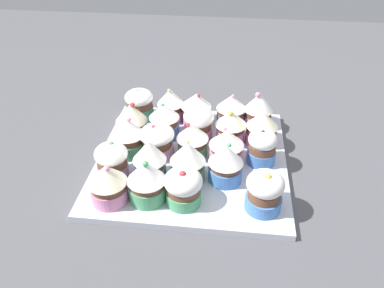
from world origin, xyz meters
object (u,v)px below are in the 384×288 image
(cupcake_21, at_px, (231,109))
(cupcake_4, at_px, (112,160))
(cupcake_6, at_px, (188,161))
(cupcake_16, at_px, (231,126))
(cupcake_17, at_px, (262,128))
(cupcake_1, at_px, (147,180))
(cupcake_9, at_px, (157,140))
(cupcake_8, at_px, (128,136))
(cupcake_18, at_px, (139,104))
(cupcake_19, at_px, (171,104))
(cupcake_2, at_px, (186,187))
(cupcake_0, at_px, (108,183))
(cupcake_15, at_px, (199,123))
(cupcake_20, at_px, (196,108))
(cupcake_3, at_px, (265,191))
(cupcake_22, at_px, (259,109))
(cupcake_13, at_px, (132,120))
(cupcake_7, at_px, (226,163))
(cupcake_14, at_px, (164,120))
(baking_tray, at_px, (192,159))
(cupcake_5, at_px, (150,159))
(cupcake_12, at_px, (262,148))
(cupcake_10, at_px, (191,139))

(cupcake_21, bearing_deg, cupcake_4, -135.31)
(cupcake_6, relative_size, cupcake_16, 1.10)
(cupcake_6, distance_m, cupcake_17, 0.18)
(cupcake_1, xyz_separation_m, cupcake_9, (-0.01, 0.12, -0.01))
(cupcake_8, height_order, cupcake_18, cupcake_8)
(cupcake_19, bearing_deg, cupcake_2, -75.72)
(cupcake_0, xyz_separation_m, cupcake_6, (0.12, 0.07, 0.00))
(cupcake_15, xyz_separation_m, cupcake_20, (-0.01, 0.06, -0.00))
(cupcake_3, height_order, cupcake_22, cupcake_22)
(cupcake_13, bearing_deg, cupcake_22, 15.83)
(cupcake_2, xyz_separation_m, cupcake_4, (-0.14, 0.05, 0.00))
(cupcake_0, relative_size, cupcake_4, 1.08)
(cupcake_8, distance_m, cupcake_19, 0.14)
(cupcake_18, distance_m, cupcake_20, 0.12)
(cupcake_17, bearing_deg, cupcake_7, -117.97)
(cupcake_0, relative_size, cupcake_3, 1.00)
(cupcake_22, bearing_deg, cupcake_21, 178.97)
(cupcake_14, bearing_deg, cupcake_20, 44.15)
(baking_tray, distance_m, cupcake_0, 0.18)
(cupcake_14, height_order, cupcake_18, cupcake_14)
(baking_tray, distance_m, cupcake_13, 0.15)
(cupcake_16, height_order, cupcake_19, cupcake_19)
(baking_tray, height_order, cupcake_22, cupcake_22)
(baking_tray, distance_m, cupcake_18, 0.19)
(cupcake_8, distance_m, cupcake_15, 0.14)
(cupcake_14, relative_size, cupcake_19, 0.99)
(cupcake_1, height_order, cupcake_5, same)
(cupcake_15, bearing_deg, cupcake_12, -28.54)
(cupcake_22, bearing_deg, cupcake_19, 179.70)
(cupcake_4, relative_size, cupcake_13, 0.89)
(cupcake_2, height_order, cupcake_10, cupcake_10)
(cupcake_14, xyz_separation_m, cupcake_18, (-0.07, 0.07, -0.00))
(cupcake_7, height_order, cupcake_18, cupcake_7)
(cupcake_4, xyz_separation_m, cupcake_8, (0.01, 0.07, 0.01))
(cupcake_9, distance_m, cupcake_15, 0.09)
(cupcake_3, bearing_deg, cupcake_6, 155.65)
(cupcake_6, bearing_deg, cupcake_2, -87.02)
(cupcake_3, xyz_separation_m, cupcake_14, (-0.19, 0.19, 0.00))
(cupcake_3, relative_size, cupcake_7, 1.00)
(baking_tray, bearing_deg, cupcake_15, 84.40)
(cupcake_17, bearing_deg, cupcake_15, -179.67)
(cupcake_3, distance_m, cupcake_20, 0.28)
(cupcake_1, distance_m, cupcake_2, 0.06)
(cupcake_9, distance_m, cupcake_13, 0.08)
(cupcake_9, relative_size, cupcake_16, 0.91)
(cupcake_10, bearing_deg, cupcake_7, -44.56)
(cupcake_5, bearing_deg, cupcake_7, 4.49)
(cupcake_10, bearing_deg, cupcake_2, -87.27)
(cupcake_12, xyz_separation_m, cupcake_19, (-0.19, 0.13, 0.00))
(cupcake_7, xyz_separation_m, cupcake_20, (-0.07, 0.18, 0.00))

